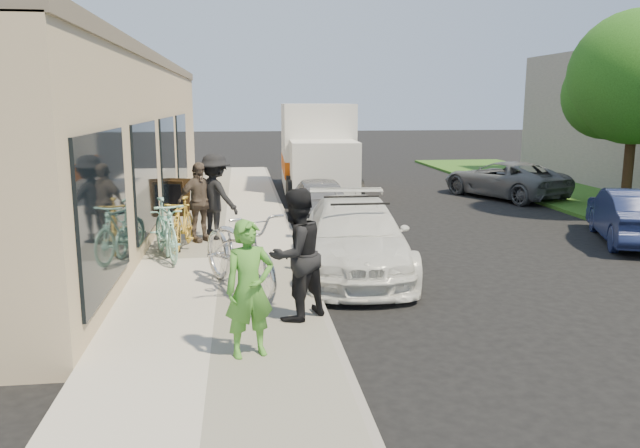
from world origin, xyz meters
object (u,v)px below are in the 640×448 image
sandwich_board (177,197)px  cruiser_bike_b (166,229)px  bike_rack (175,226)px  bystander_a (215,197)px  sedan_white (355,237)px  far_car_blue (632,215)px  moving_truck (317,154)px  far_car_gray (504,179)px  median_tree (634,83)px  sedan_silver (321,202)px  cruiser_bike_c (182,224)px  woman_rider (249,289)px  cruiser_bike_a (166,229)px  tandem_bike (239,251)px  man_standing (296,254)px  bystander_b (199,202)px

sandwich_board → cruiser_bike_b: 3.98m
bike_rack → bystander_a: bearing=51.2°
sedan_white → far_car_blue: bearing=19.3°
moving_truck → bystander_a: 8.46m
far_car_gray → median_tree: size_ratio=0.80×
sedan_silver → median_tree: size_ratio=0.65×
bike_rack → cruiser_bike_c: bearing=16.4°
sedan_silver → woman_rider: (-1.95, -8.57, 0.36)m
sedan_white → far_car_gray: bearing=57.5°
bike_rack → cruiser_bike_a: cruiser_bike_a is taller
cruiser_bike_b → cruiser_bike_c: (0.31, 0.10, 0.08)m
sedan_white → far_car_blue: (6.57, 1.64, -0.05)m
far_car_blue → cruiser_bike_a: size_ratio=1.97×
sandwich_board → cruiser_bike_c: bearing=-65.2°
bystander_a → tandem_bike: bearing=140.6°
far_car_blue → man_standing: size_ratio=2.06×
median_tree → man_standing: median_tree is taller
moving_truck → bystander_a: size_ratio=3.38×
sedan_white → far_car_gray: 10.67m
cruiser_bike_b → bystander_a: bystander_a is taller
cruiser_bike_c → woman_rider: bearing=-68.3°
cruiser_bike_b → man_standing: bearing=-71.5°
sandwich_board → sedan_silver: sedan_silver is taller
cruiser_bike_b → median_tree: bearing=6.1°
sandwich_board → tandem_bike: size_ratio=0.38×
cruiser_bike_a → cruiser_bike_c: 0.77m
sandwich_board → far_car_blue: (10.31, -3.85, -0.02)m
man_standing → cruiser_bike_a: man_standing is taller
far_car_blue → woman_rider: (-8.56, -5.66, 0.35)m
sandwich_board → bystander_a: (1.12, -2.95, 0.44)m
man_standing → far_car_blue: bearing=171.1°
moving_truck → sedan_white: bearing=-90.9°
sedan_white → man_standing: 3.13m
sedan_white → cruiser_bike_b: (-3.56, 1.51, -0.07)m
bike_rack → bystander_b: (0.44, 0.75, 0.37)m
bike_rack → sandwich_board: size_ratio=0.84×
sedan_white → median_tree: 10.01m
moving_truck → cruiser_bike_a: 10.34m
far_car_gray → cruiser_bike_c: size_ratio=2.48×
bike_rack → woman_rider: bearing=-75.8°
tandem_bike → moving_truck: bearing=52.8°
sedan_silver → man_standing: size_ratio=1.95×
moving_truck → woman_rider: size_ratio=3.86×
bystander_a → moving_truck: bearing=-69.1°
median_tree → man_standing: bearing=-142.3°
median_tree → bystander_a: (-10.96, -2.14, -2.50)m
far_car_blue → man_standing: man_standing is taller
sandwich_board → sedan_silver: bearing=3.5°
bike_rack → sandwich_board: bearing=94.9°
sedan_white → moving_truck: (0.59, 10.36, 0.69)m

